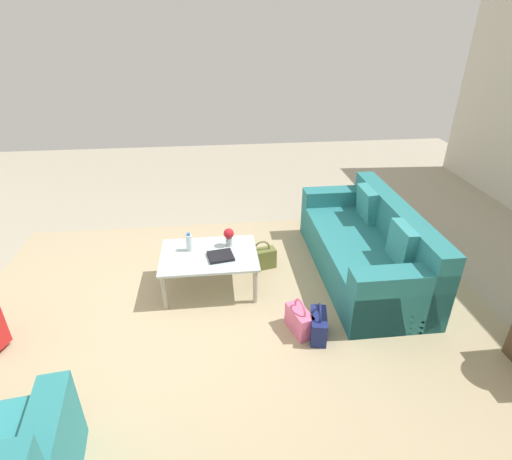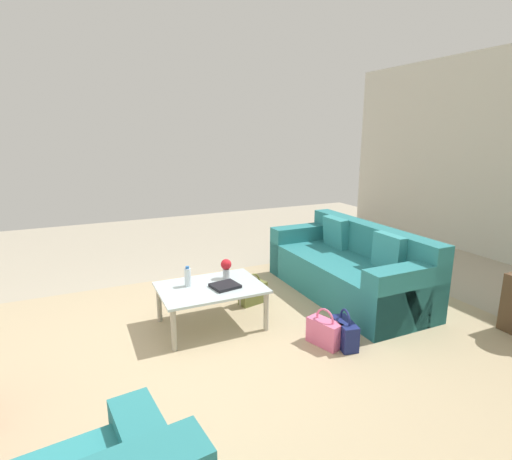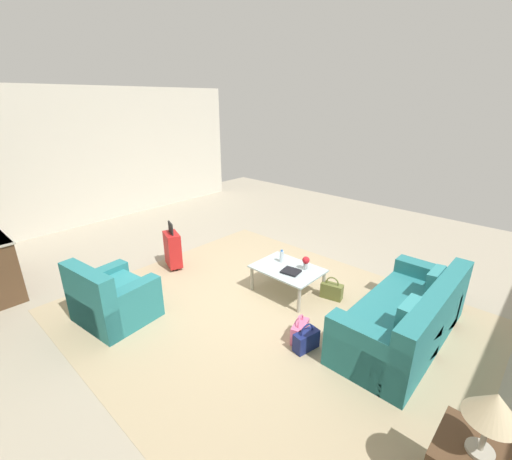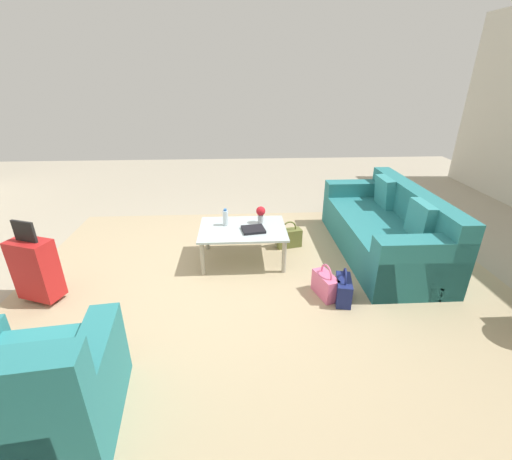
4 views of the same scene
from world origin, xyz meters
name	(u,v)px [view 3 (image 3 of 4)]	position (x,y,z in m)	size (l,w,h in m)	color
ground_plane	(246,295)	(0.00, 0.00, 0.00)	(12.00, 12.00, 0.00)	#A89E89
wall_right	(89,158)	(5.06, 0.00, 1.55)	(0.12, 8.00, 3.10)	beige
area_rug	(267,317)	(-0.60, 0.20, 0.00)	(5.20, 4.40, 0.01)	tan
couch	(409,320)	(-2.19, -0.60, 0.30)	(0.92, 2.13, 0.83)	teal
armchair	(111,301)	(0.89, 1.67, 0.30)	(1.02, 0.95, 0.87)	teal
coffee_table	(288,271)	(-0.40, -0.50, 0.37)	(1.00, 0.73, 0.42)	silver
water_bottle	(282,256)	(-0.20, -0.60, 0.52)	(0.06, 0.06, 0.20)	silver
coffee_table_book	(291,271)	(-0.52, -0.42, 0.44)	(0.25, 0.23, 0.03)	black
flower_vase	(306,262)	(-0.62, -0.65, 0.54)	(0.11, 0.11, 0.21)	#B2B7BC
table_lamp	(494,408)	(-3.20, 1.00, 0.97)	(0.34, 0.34, 0.51)	#ADA899
suitcase_red	(173,249)	(1.60, 0.20, 0.36)	(0.45, 0.34, 0.85)	red
handbag_pink	(300,331)	(-1.21, 0.29, 0.13)	(0.23, 0.35, 0.36)	pink
handbag_olive	(332,291)	(-1.00, -0.82, 0.13)	(0.34, 0.21, 0.36)	olive
handbag_navy	(306,340)	(-1.37, 0.37, 0.13)	(0.20, 0.34, 0.36)	navy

